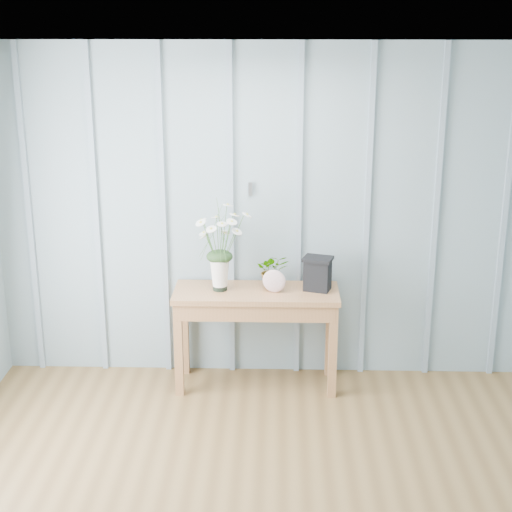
{
  "coord_description": "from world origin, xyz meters",
  "views": [
    {
      "loc": [
        0.1,
        -3.34,
        2.73
      ],
      "look_at": [
        -0.06,
        1.94,
        1.03
      ],
      "focal_mm": 55.0,
      "sensor_mm": 36.0,
      "label": 1
    }
  ],
  "objects_px": {
    "felt_disc_vessel": "(274,281)",
    "daisy_vase": "(219,236)",
    "carved_box": "(318,273)",
    "sideboard": "(256,305)"
  },
  "relations": [
    {
      "from": "daisy_vase",
      "to": "carved_box",
      "type": "xyz_separation_m",
      "value": [
        0.71,
        0.02,
        -0.29
      ]
    },
    {
      "from": "sideboard",
      "to": "daisy_vase",
      "type": "xyz_separation_m",
      "value": [
        -0.26,
        0.01,
        0.53
      ]
    },
    {
      "from": "sideboard",
      "to": "felt_disc_vessel",
      "type": "relative_size",
      "value": 7.02
    },
    {
      "from": "felt_disc_vessel",
      "to": "daisy_vase",
      "type": "bearing_deg",
      "value": -172.49
    },
    {
      "from": "sideboard",
      "to": "carved_box",
      "type": "height_order",
      "value": "carved_box"
    },
    {
      "from": "daisy_vase",
      "to": "felt_disc_vessel",
      "type": "bearing_deg",
      "value": -5.46
    },
    {
      "from": "sideboard",
      "to": "felt_disc_vessel",
      "type": "bearing_deg",
      "value": -13.13
    },
    {
      "from": "sideboard",
      "to": "felt_disc_vessel",
      "type": "height_order",
      "value": "felt_disc_vessel"
    },
    {
      "from": "felt_disc_vessel",
      "to": "carved_box",
      "type": "relative_size",
      "value": 0.69
    },
    {
      "from": "felt_disc_vessel",
      "to": "sideboard",
      "type": "bearing_deg",
      "value": 179.83
    }
  ]
}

